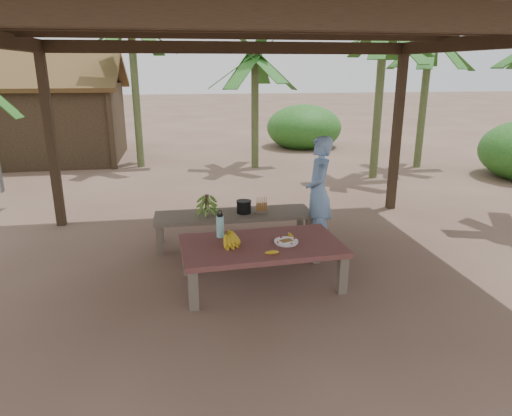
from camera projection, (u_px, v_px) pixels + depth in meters
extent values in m
plane|color=brown|center=(258.00, 273.00, 5.58)|extent=(80.00, 80.00, 0.00)
cube|color=black|center=(51.00, 140.00, 6.91)|extent=(0.13, 0.13, 2.70)
cube|color=black|center=(397.00, 132.00, 7.79)|extent=(0.13, 0.13, 2.70)
cube|color=black|center=(326.00, 14.00, 2.62)|extent=(5.80, 0.14, 0.18)
cube|color=black|center=(233.00, 48.00, 6.95)|extent=(5.80, 0.14, 0.18)
cube|color=black|center=(499.00, 41.00, 5.22)|extent=(0.14, 4.80, 0.18)
cube|color=slate|center=(258.00, 16.00, 4.72)|extent=(6.60, 5.60, 0.06)
cube|color=brown|center=(193.00, 290.00, 4.69)|extent=(0.11, 0.11, 0.44)
cube|color=brown|center=(342.00, 275.00, 5.03)|extent=(0.11, 0.11, 0.44)
cube|color=brown|center=(187.00, 258.00, 5.47)|extent=(0.11, 0.11, 0.44)
cube|color=brown|center=(316.00, 247.00, 5.82)|extent=(0.11, 0.11, 0.44)
cube|color=maroon|center=(261.00, 246.00, 5.18)|extent=(1.85, 1.10, 0.06)
cube|color=brown|center=(160.00, 240.00, 6.09)|extent=(0.08, 0.08, 0.40)
cube|color=brown|center=(308.00, 231.00, 6.43)|extent=(0.08, 0.08, 0.40)
cube|color=brown|center=(161.00, 229.00, 6.52)|extent=(0.08, 0.08, 0.40)
cube|color=brown|center=(300.00, 221.00, 6.86)|extent=(0.08, 0.08, 0.40)
cube|color=brown|center=(234.00, 215.00, 6.41)|extent=(2.20, 0.62, 0.05)
cylinder|color=white|center=(286.00, 243.00, 5.17)|extent=(0.25, 0.25, 0.01)
cylinder|color=white|center=(286.00, 241.00, 5.17)|extent=(0.27, 0.27, 0.02)
cube|color=brown|center=(286.00, 241.00, 5.16)|extent=(0.16, 0.13, 0.02)
ellipsoid|color=yellow|center=(272.00, 252.00, 4.86)|extent=(0.18, 0.11, 0.04)
ellipsoid|color=yellow|center=(291.00, 236.00, 5.34)|extent=(0.08, 0.16, 0.04)
cylinder|color=#43D1D0|center=(220.00, 227.00, 5.33)|extent=(0.09, 0.09, 0.26)
cylinder|color=black|center=(220.00, 215.00, 5.29)|extent=(0.06, 0.06, 0.03)
torus|color=black|center=(220.00, 213.00, 5.28)|extent=(0.06, 0.01, 0.06)
cylinder|color=black|center=(244.00, 207.00, 6.39)|extent=(0.20, 0.20, 0.17)
imported|color=#6F96D1|center=(318.00, 192.00, 6.26)|extent=(0.45, 0.61, 1.54)
cube|color=black|center=(41.00, 123.00, 12.12)|extent=(4.00, 3.00, 2.00)
cube|color=brown|center=(23.00, 70.00, 10.92)|extent=(4.40, 1.73, 1.00)
cube|color=brown|center=(43.00, 70.00, 12.53)|extent=(4.40, 1.73, 1.00)
cylinder|color=#596638|center=(378.00, 103.00, 9.97)|extent=(0.18, 0.18, 3.31)
cylinder|color=#596638|center=(255.00, 112.00, 11.14)|extent=(0.18, 0.18, 2.72)
cylinder|color=#596638|center=(136.00, 95.00, 11.08)|extent=(0.18, 0.18, 3.55)
cylinder|color=#596638|center=(423.00, 103.00, 11.10)|extent=(0.18, 0.18, 3.18)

